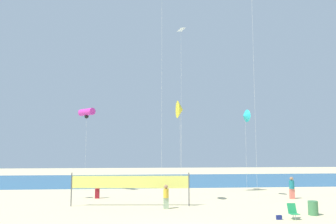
{
  "coord_description": "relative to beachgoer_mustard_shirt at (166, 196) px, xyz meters",
  "views": [
    {
      "loc": [
        -1.39,
        -16.64,
        4.08
      ],
      "look_at": [
        0.88,
        9.71,
        7.01
      ],
      "focal_mm": 36.29,
      "sensor_mm": 36.0,
      "label": 1
    }
  ],
  "objects": [
    {
      "name": "trash_barrel",
      "position": [
        9.0,
        -3.08,
        -0.44
      ],
      "size": [
        0.61,
        0.61,
        0.87
      ],
      "primitive_type": "cylinder",
      "color": "#3F7F4C",
      "rests_on": "ground"
    },
    {
      "name": "volleyball_net",
      "position": [
        -2.51,
        1.27,
        0.76
      ],
      "size": [
        8.6,
        0.77,
        2.4
      ],
      "color": "#4C4C51",
      "rests_on": "ground"
    },
    {
      "name": "beachgoer_maroon_shirt",
      "position": [
        -5.36,
        5.49,
        0.02
      ],
      "size": [
        0.38,
        0.38,
        1.67
      ],
      "rotation": [
        0.0,
        0.0,
        0.75
      ],
      "color": "maroon",
      "rests_on": "ground"
    },
    {
      "name": "beach_handbag",
      "position": [
        6.31,
        -4.21,
        -0.75
      ],
      "size": [
        0.32,
        0.16,
        0.25
      ],
      "primitive_type": "cube",
      "color": "navy",
      "rests_on": "ground"
    },
    {
      "name": "beachgoer_mustard_shirt",
      "position": [
        0.0,
        0.0,
        0.0
      ],
      "size": [
        0.37,
        0.37,
        1.64
      ],
      "rotation": [
        0.0,
        0.0,
        0.47
      ],
      "color": "#99B28C",
      "rests_on": "ground"
    },
    {
      "name": "kite_cyan_delta",
      "position": [
        7.35,
        4.88,
        6.14
      ],
      "size": [
        0.66,
        1.15,
        7.57
      ],
      "color": "silver",
      "rests_on": "ground"
    },
    {
      "name": "kite_magenta_tube",
      "position": [
        -7.09,
        9.93,
        6.86
      ],
      "size": [
        1.86,
        1.94,
        8.11
      ],
      "color": "silver",
      "rests_on": "ground"
    },
    {
      "name": "kite_white_diamond",
      "position": [
        1.89,
        6.55,
        14.27
      ],
      "size": [
        0.83,
        0.83,
        15.56
      ],
      "color": "silver",
      "rests_on": "ground"
    },
    {
      "name": "folding_beach_chair",
      "position": [
        7.21,
        -4.11,
        -0.41
      ],
      "size": [
        0.52,
        0.65,
        0.89
      ],
      "rotation": [
        0.0,
        0.0,
        -0.28
      ],
      "color": "#1E8C4C",
      "rests_on": "ground"
    },
    {
      "name": "kite_yellow_delta",
      "position": [
        1.33,
        2.54,
        6.36
      ],
      "size": [
        0.59,
        1.43,
        7.93
      ],
      "color": "silver",
      "rests_on": "ground"
    },
    {
      "name": "ocean_band",
      "position": [
        -0.53,
        22.36,
        -0.87
      ],
      "size": [
        120.0,
        20.0,
        0.01
      ],
      "primitive_type": "cube",
      "color": "#28608C",
      "rests_on": "ground"
    },
    {
      "name": "beachgoer_teal_shirt",
      "position": [
        10.86,
        3.85,
        0.09
      ],
      "size": [
        0.41,
        0.41,
        1.81
      ],
      "rotation": [
        0.0,
        0.0,
        1.48
      ],
      "color": "#EA7260",
      "rests_on": "ground"
    }
  ]
}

